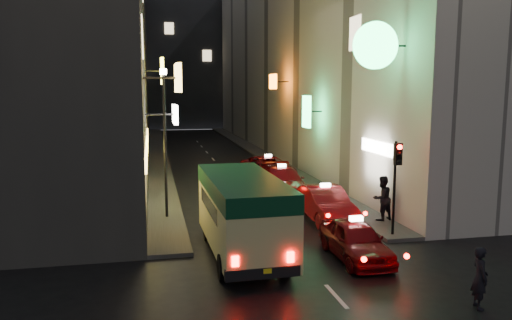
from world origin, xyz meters
TOP-DOWN VIEW (x-y plane):
  - building_left at (-8.00, 33.99)m, footprint 7.42×52.00m
  - building_right at (8.00, 33.99)m, footprint 8.15×52.00m
  - building_far at (0.00, 66.00)m, footprint 30.00×10.00m
  - sidewalk_left at (-4.25, 34.00)m, footprint 1.50×52.00m
  - sidewalk_right at (4.25, 34.00)m, footprint 1.50×52.00m
  - minibus at (-1.87, 7.78)m, footprint 2.33×6.29m
  - taxi_near at (1.70, 6.70)m, footprint 1.95×4.71m
  - taxi_second at (2.37, 11.50)m, footprint 2.16×5.28m
  - taxi_third at (1.80, 16.53)m, footprint 2.57×5.73m
  - taxi_far at (2.22, 21.33)m, footprint 2.83×5.40m
  - pedestrian_crossing at (3.30, 2.59)m, footprint 0.51×0.67m
  - pedestrian_sidewalk at (4.49, 10.55)m, footprint 0.91×0.71m
  - traffic_light at (4.00, 8.47)m, footprint 0.26×0.43m
  - lamp_post at (-4.20, 13.00)m, footprint 0.28×0.28m

SIDE VIEW (x-z plane):
  - sidewalk_left at x=-4.25m, z-range 0.00..0.15m
  - sidewalk_right at x=4.25m, z-range 0.00..0.15m
  - taxi_near at x=1.70m, z-range -0.08..1.58m
  - taxi_far at x=2.22m, z-range -0.08..1.72m
  - taxi_second at x=2.37m, z-range -0.08..1.76m
  - taxi_third at x=1.80m, z-range -0.08..1.88m
  - pedestrian_crossing at x=3.30m, z-range 0.00..1.83m
  - pedestrian_sidewalk at x=4.49m, z-range 0.15..2.25m
  - minibus at x=-1.87m, z-range 0.35..3.04m
  - traffic_light at x=4.00m, z-range 0.94..4.44m
  - lamp_post at x=-4.20m, z-range 0.61..6.84m
  - building_left at x=-8.00m, z-range 0.00..18.00m
  - building_right at x=8.00m, z-range 0.00..18.00m
  - building_far at x=0.00m, z-range 0.00..22.00m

